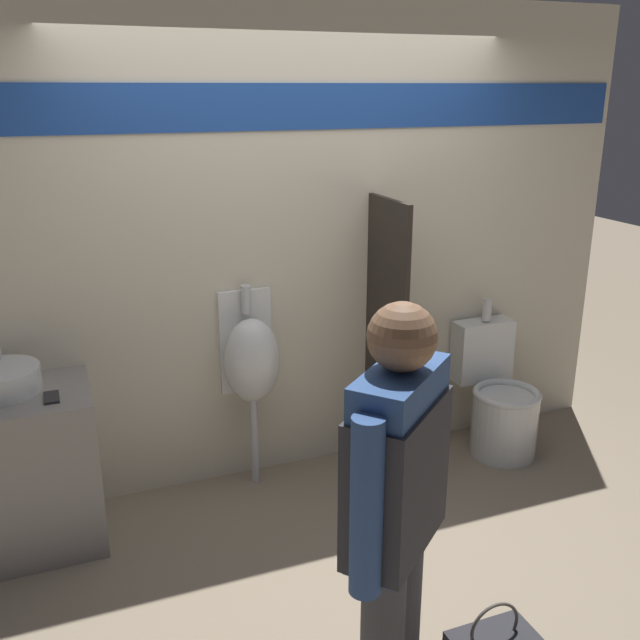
# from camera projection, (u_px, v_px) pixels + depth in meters

# --- Properties ---
(ground_plane) EXTENTS (16.00, 16.00, 0.00)m
(ground_plane) POSITION_uv_depth(u_px,v_px,m) (331.00, 509.00, 3.94)
(ground_plane) COLOR gray
(display_wall) EXTENTS (4.27, 0.07, 2.70)m
(display_wall) POSITION_uv_depth(u_px,v_px,m) (292.00, 246.00, 4.05)
(display_wall) COLOR beige
(display_wall) RESTS_ON ground_plane
(sink_counter) EXTENTS (0.90, 0.56, 0.82)m
(sink_counter) POSITION_uv_depth(u_px,v_px,m) (2.00, 475.00, 3.50)
(sink_counter) COLOR gray
(sink_counter) RESTS_ON ground_plane
(sink_basin) EXTENTS (0.37, 0.37, 0.26)m
(sink_basin) POSITION_uv_depth(u_px,v_px,m) (0.00, 380.00, 3.42)
(sink_basin) COLOR silver
(sink_basin) RESTS_ON sink_counter
(cell_phone) EXTENTS (0.07, 0.14, 0.01)m
(cell_phone) POSITION_uv_depth(u_px,v_px,m) (52.00, 397.00, 3.36)
(cell_phone) COLOR #232328
(cell_phone) RESTS_ON sink_counter
(divider_near_counter) EXTENTS (0.03, 0.48, 1.64)m
(divider_near_counter) POSITION_uv_depth(u_px,v_px,m) (386.00, 340.00, 4.15)
(divider_near_counter) COLOR #28231E
(divider_near_counter) RESTS_ON ground_plane
(urinal_near_counter) EXTENTS (0.32, 0.25, 1.18)m
(urinal_near_counter) POSITION_uv_depth(u_px,v_px,m) (251.00, 360.00, 3.99)
(urinal_near_counter) COLOR silver
(urinal_near_counter) RESTS_ON ground_plane
(toilet) EXTENTS (0.42, 0.58, 0.95)m
(toilet) POSITION_uv_depth(u_px,v_px,m) (499.00, 403.00, 4.51)
(toilet) COLOR silver
(toilet) RESTS_ON ground_plane
(person_in_vest) EXTENTS (0.46, 0.44, 1.63)m
(person_in_vest) POSITION_uv_depth(u_px,v_px,m) (396.00, 505.00, 2.29)
(person_in_vest) COLOR #3D3D42
(person_in_vest) RESTS_ON ground_plane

